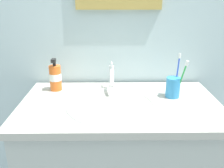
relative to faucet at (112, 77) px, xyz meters
name	(u,v)px	position (x,y,z in m)	size (l,w,h in m)	color
tiled_wall_back	(118,24)	(0.04, 0.15, 0.25)	(2.11, 0.04, 2.40)	silver
sink_basin	(112,112)	(0.00, -0.19, -0.10)	(0.41, 0.41, 0.10)	white
faucet	(112,77)	(0.00, 0.00, 0.00)	(0.02, 0.16, 0.13)	silver
toothbrush_cup	(173,87)	(0.29, -0.10, -0.02)	(0.07, 0.07, 0.10)	#338CCC
toothbrush_blue	(177,72)	(0.31, -0.08, 0.05)	(0.03, 0.03, 0.20)	blue
toothbrush_green	(182,77)	(0.32, -0.12, 0.04)	(0.05, 0.04, 0.18)	green
soap_dispenser	(55,77)	(-0.29, 0.00, 0.00)	(0.06, 0.06, 0.17)	orange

